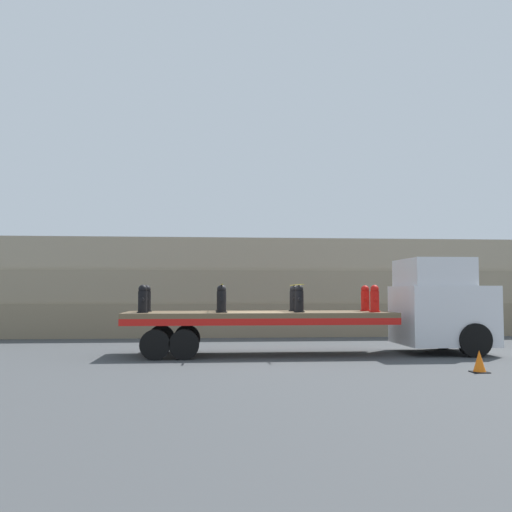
# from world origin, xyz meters

# --- Properties ---
(ground_plane) EXTENTS (120.00, 120.00, 0.00)m
(ground_plane) POSITION_xyz_m (0.00, 0.00, 0.00)
(ground_plane) COLOR #3F4244
(rock_cliff) EXTENTS (60.00, 3.30, 4.32)m
(rock_cliff) POSITION_xyz_m (0.00, 8.20, 2.16)
(rock_cliff) COLOR #84755B
(rock_cliff) RESTS_ON ground_plane
(truck_cab) EXTENTS (2.74, 2.70, 3.01)m
(truck_cab) POSITION_xyz_m (5.96, 0.00, 1.50)
(truck_cab) COLOR silver
(truck_cab) RESTS_ON ground_plane
(flatbed_trailer) EXTENTS (8.28, 2.53, 1.33)m
(flatbed_trailer) POSITION_xyz_m (-0.58, 0.00, 1.07)
(flatbed_trailer) COLOR brown
(flatbed_trailer) RESTS_ON ground_plane
(fire_hydrant_black_near_0) EXTENTS (0.34, 0.50, 0.84)m
(fire_hydrant_black_near_0) POSITION_xyz_m (-3.54, -0.53, 1.74)
(fire_hydrant_black_near_0) COLOR black
(fire_hydrant_black_near_0) RESTS_ON flatbed_trailer
(fire_hydrant_black_far_0) EXTENTS (0.34, 0.50, 0.84)m
(fire_hydrant_black_far_0) POSITION_xyz_m (-3.54, 0.53, 1.74)
(fire_hydrant_black_far_0) COLOR black
(fire_hydrant_black_far_0) RESTS_ON flatbed_trailer
(fire_hydrant_black_near_1) EXTENTS (0.34, 0.50, 0.84)m
(fire_hydrant_black_near_1) POSITION_xyz_m (-1.18, -0.53, 1.74)
(fire_hydrant_black_near_1) COLOR black
(fire_hydrant_black_near_1) RESTS_ON flatbed_trailer
(fire_hydrant_black_far_1) EXTENTS (0.34, 0.50, 0.84)m
(fire_hydrant_black_far_1) POSITION_xyz_m (-1.18, 0.53, 1.74)
(fire_hydrant_black_far_1) COLOR black
(fire_hydrant_black_far_1) RESTS_ON flatbed_trailer
(fire_hydrant_black_near_2) EXTENTS (0.34, 0.50, 0.84)m
(fire_hydrant_black_near_2) POSITION_xyz_m (1.18, -0.53, 1.74)
(fire_hydrant_black_near_2) COLOR black
(fire_hydrant_black_near_2) RESTS_ON flatbed_trailer
(fire_hydrant_black_far_2) EXTENTS (0.34, 0.50, 0.84)m
(fire_hydrant_black_far_2) POSITION_xyz_m (1.18, 0.53, 1.74)
(fire_hydrant_black_far_2) COLOR black
(fire_hydrant_black_far_2) RESTS_ON flatbed_trailer
(fire_hydrant_red_near_3) EXTENTS (0.34, 0.50, 0.84)m
(fire_hydrant_red_near_3) POSITION_xyz_m (3.54, -0.53, 1.74)
(fire_hydrant_red_near_3) COLOR red
(fire_hydrant_red_near_3) RESTS_ON flatbed_trailer
(fire_hydrant_red_far_3) EXTENTS (0.34, 0.50, 0.84)m
(fire_hydrant_red_far_3) POSITION_xyz_m (3.54, 0.53, 1.74)
(fire_hydrant_red_far_3) COLOR red
(fire_hydrant_red_far_3) RESTS_ON flatbed_trailer
(cargo_strap_rear) EXTENTS (0.05, 2.63, 0.01)m
(cargo_strap_rear) POSITION_xyz_m (-1.18, 0.00, 2.17)
(cargo_strap_rear) COLOR yellow
(cargo_strap_rear) RESTS_ON fire_hydrant_black_near_1
(cargo_strap_middle) EXTENTS (0.05, 2.63, 0.01)m
(cargo_strap_middle) POSITION_xyz_m (1.18, 0.00, 2.17)
(cargo_strap_middle) COLOR yellow
(cargo_strap_middle) RESTS_ON fire_hydrant_black_near_2
(traffic_cone) EXTENTS (0.39, 0.39, 0.54)m
(traffic_cone) POSITION_xyz_m (4.98, -4.34, 0.26)
(traffic_cone) COLOR black
(traffic_cone) RESTS_ON ground_plane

